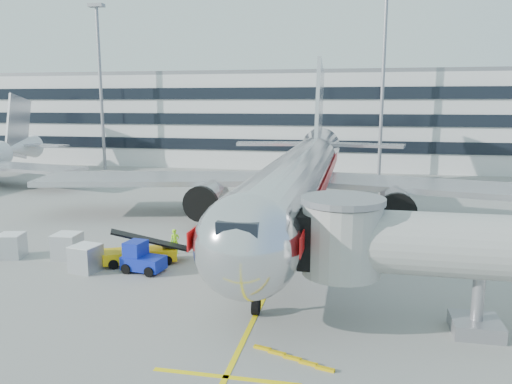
% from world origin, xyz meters
% --- Properties ---
extents(ground, '(180.00, 180.00, 0.00)m').
position_xyz_m(ground, '(0.00, 0.00, 0.00)').
color(ground, gray).
rests_on(ground, ground).
extents(lead_in_line, '(0.25, 70.00, 0.01)m').
position_xyz_m(lead_in_line, '(0.00, 10.00, 0.01)').
color(lead_in_line, yellow).
rests_on(lead_in_line, ground).
extents(stop_bar, '(6.00, 0.25, 0.01)m').
position_xyz_m(stop_bar, '(0.00, -14.00, 0.01)').
color(stop_bar, yellow).
rests_on(stop_bar, ground).
extents(main_jet, '(50.95, 48.70, 16.06)m').
position_xyz_m(main_jet, '(0.00, 11.72, 4.23)').
color(main_jet, silver).
rests_on(main_jet, ground).
extents(terminal, '(150.00, 24.25, 15.60)m').
position_xyz_m(terminal, '(0.00, 57.95, 7.80)').
color(terminal, silver).
rests_on(terminal, ground).
extents(light_mast_west, '(2.40, 1.20, 25.45)m').
position_xyz_m(light_mast_west, '(-35.00, 42.00, 14.88)').
color(light_mast_west, gray).
rests_on(light_mast_west, ground).
extents(light_mast_centre, '(2.40, 1.20, 25.45)m').
position_xyz_m(light_mast_centre, '(8.00, 42.00, 14.88)').
color(light_mast_centre, gray).
rests_on(light_mast_centre, ground).
extents(belt_loader, '(5.03, 3.57, 2.39)m').
position_xyz_m(belt_loader, '(-9.22, -1.51, 0.68)').
color(belt_loader, '#D5AB09').
rests_on(belt_loader, ground).
extents(baggage_tug, '(2.80, 2.00, 1.95)m').
position_xyz_m(baggage_tug, '(-8.48, -3.01, 0.85)').
color(baggage_tug, '#0E21A0').
rests_on(baggage_tug, ground).
extents(cargo_container_left, '(1.86, 1.86, 1.72)m').
position_xyz_m(cargo_container_left, '(-11.97, -3.64, 0.86)').
color(cargo_container_left, '#B0B3B7').
rests_on(cargo_container_left, ground).
extents(cargo_container_right, '(1.91, 1.91, 1.69)m').
position_xyz_m(cargo_container_right, '(-18.55, -2.08, 0.85)').
color(cargo_container_right, '#B0B3B7').
rests_on(cargo_container_right, ground).
extents(cargo_container_front, '(1.77, 1.77, 1.78)m').
position_xyz_m(cargo_container_front, '(-14.60, -1.50, 0.90)').
color(cargo_container_front, '#B0B3B7').
rests_on(cargo_container_front, ground).
extents(ramp_worker, '(0.78, 0.71, 1.79)m').
position_xyz_m(ramp_worker, '(-7.71, 0.99, 0.90)').
color(ramp_worker, '#98F71A').
rests_on(ramp_worker, ground).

